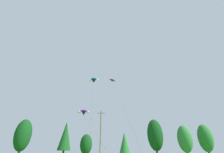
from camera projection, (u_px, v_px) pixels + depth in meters
treeline_tree_b at (23, 135)px, 52.05m from camera, size 5.29×5.29×12.92m
treeline_tree_c at (65, 136)px, 52.83m from camera, size 4.30×4.30×12.25m
treeline_tree_d at (86, 144)px, 53.35m from camera, size 4.06×4.06×8.39m
treeline_tree_e at (125, 143)px, 54.19m from camera, size 3.60×3.60×9.10m
treeline_tree_f at (155, 135)px, 57.06m from camera, size 5.55×5.55×13.87m
treeline_tree_g at (185, 139)px, 53.79m from camera, size 4.86×4.86×11.32m
treeline_tree_h at (205, 138)px, 57.85m from camera, size 5.12×5.12×12.30m
utility_pole at (100, 135)px, 40.97m from camera, size 2.20×0.26×12.96m
parafoil_kite_high_blue_white at (94, 80)px, 47.82m from camera, size 3.55×20.58×21.55m
parafoil_kite_mid_purple at (84, 112)px, 43.29m from camera, size 7.34×19.89×11.71m
parafoil_kite_far_magenta at (112, 80)px, 50.71m from camera, size 5.14×15.68×22.50m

